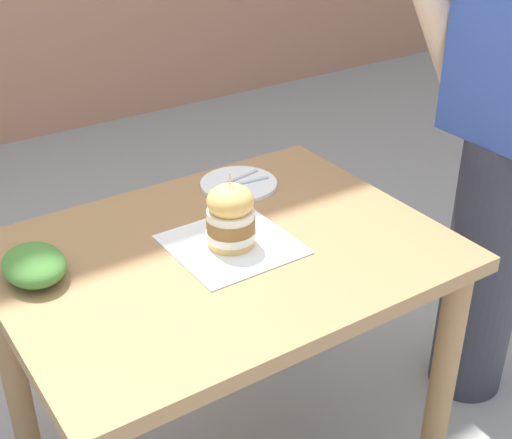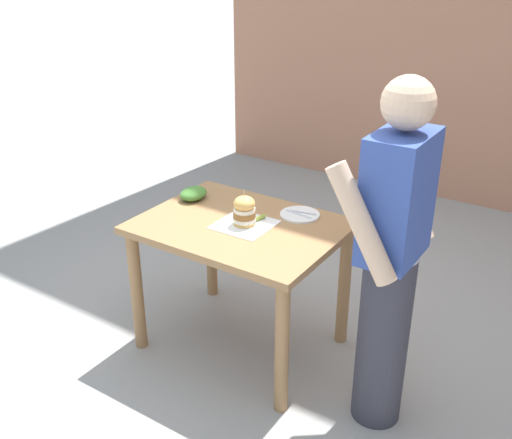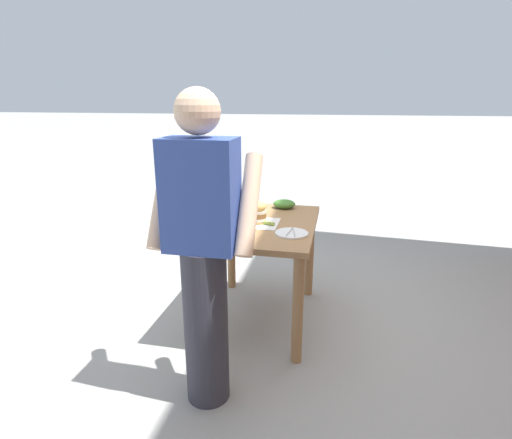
% 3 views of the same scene
% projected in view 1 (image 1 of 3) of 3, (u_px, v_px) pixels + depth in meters
% --- Properties ---
extents(patio_table, '(0.81, 1.07, 0.78)m').
position_uv_depth(patio_table, '(223.00, 294.00, 1.81)').
color(patio_table, '#9E7247').
rests_on(patio_table, ground).
extents(serving_paper, '(0.29, 0.29, 0.00)m').
position_uv_depth(serving_paper, '(231.00, 244.00, 1.75)').
color(serving_paper, white).
rests_on(serving_paper, patio_table).
extents(sandwich, '(0.12, 0.12, 0.20)m').
position_uv_depth(sandwich, '(230.00, 215.00, 1.71)').
color(sandwich, '#E5B25B').
rests_on(sandwich, serving_paper).
extents(pickle_spear, '(0.08, 0.04, 0.02)m').
position_uv_depth(pickle_spear, '(226.00, 221.00, 1.83)').
color(pickle_spear, '#8EA83D').
rests_on(pickle_spear, serving_paper).
extents(side_plate_with_forks, '(0.22, 0.22, 0.02)m').
position_uv_depth(side_plate_with_forks, '(239.00, 184.00, 2.03)').
color(side_plate_with_forks, white).
rests_on(side_plate_with_forks, patio_table).
extents(side_salad, '(0.18, 0.14, 0.07)m').
position_uv_depth(side_salad, '(34.00, 265.00, 1.61)').
color(side_salad, '#477F33').
rests_on(side_salad, patio_table).
extents(diner_across_table, '(0.55, 0.35, 1.69)m').
position_uv_depth(diner_across_table, '(506.00, 144.00, 2.03)').
color(diner_across_table, '#33333D').
rests_on(diner_across_table, ground).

